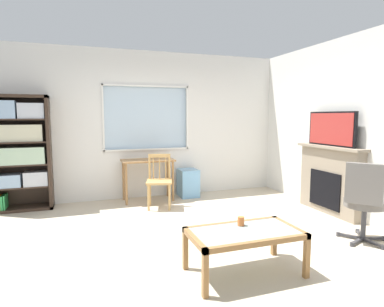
% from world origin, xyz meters
% --- Properties ---
extents(ground, '(6.29, 5.68, 0.02)m').
position_xyz_m(ground, '(0.00, 0.00, -0.01)').
color(ground, beige).
extents(wall_back_with_window, '(5.29, 0.15, 2.74)m').
position_xyz_m(wall_back_with_window, '(-0.00, 2.34, 1.35)').
color(wall_back_with_window, silver).
rests_on(wall_back_with_window, ground).
extents(wall_right, '(0.12, 4.88, 2.74)m').
position_xyz_m(wall_right, '(2.71, 0.00, 1.37)').
color(wall_right, silver).
rests_on(wall_right, ground).
extents(bookshelf, '(0.90, 0.38, 1.88)m').
position_xyz_m(bookshelf, '(-2.11, 2.10, 1.02)').
color(bookshelf, '#38281E').
rests_on(bookshelf, ground).
extents(desk_under_window, '(0.94, 0.47, 0.76)m').
position_xyz_m(desk_under_window, '(-0.04, 1.99, 0.63)').
color(desk_under_window, '#A37547').
rests_on(desk_under_window, ground).
extents(wooden_chair, '(0.51, 0.50, 0.90)m').
position_xyz_m(wooden_chair, '(0.05, 1.48, 0.46)').
color(wooden_chair, tan).
rests_on(wooden_chair, ground).
extents(plastic_drawer_unit, '(0.35, 0.40, 0.53)m').
position_xyz_m(plastic_drawer_unit, '(0.75, 2.04, 0.26)').
color(plastic_drawer_unit, '#72ADDB').
rests_on(plastic_drawer_unit, ground).
extents(fireplace, '(0.26, 1.29, 1.08)m').
position_xyz_m(fireplace, '(2.55, 0.30, 0.54)').
color(fireplace, gray).
rests_on(fireplace, ground).
extents(tv, '(0.06, 0.95, 0.54)m').
position_xyz_m(tv, '(2.53, 0.30, 1.35)').
color(tv, black).
rests_on(tv, fireplace).
extents(office_chair, '(0.62, 0.57, 1.00)m').
position_xyz_m(office_chair, '(2.03, -0.84, 0.55)').
color(office_chair, slate).
rests_on(office_chair, ground).
extents(coffee_table, '(1.09, 0.60, 0.44)m').
position_xyz_m(coffee_table, '(0.30, -1.05, 0.38)').
color(coffee_table, '#8C9E99').
rests_on(coffee_table, ground).
extents(sippy_cup, '(0.07, 0.07, 0.09)m').
position_xyz_m(sippy_cup, '(0.33, -0.91, 0.48)').
color(sippy_cup, orange).
rests_on(sippy_cup, coffee_table).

